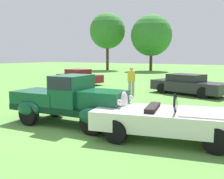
{
  "coord_description": "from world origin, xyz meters",
  "views": [
    {
      "loc": [
        5.62,
        -6.26,
        2.37
      ],
      "look_at": [
        0.27,
        2.25,
        1.03
      ],
      "focal_mm": 41.72,
      "sensor_mm": 36.0,
      "label": 1
    }
  ],
  "objects_px": {
    "show_car_burgundy": "(79,77)",
    "spectator_between_cars": "(131,80)",
    "feature_pickup_truck": "(70,99)",
    "show_car_charcoal": "(188,85)",
    "neighbor_convertible": "(171,120)"
  },
  "relations": [
    {
      "from": "show_car_burgundy",
      "to": "spectator_between_cars",
      "type": "bearing_deg",
      "value": -25.97
    },
    {
      "from": "show_car_burgundy",
      "to": "show_car_charcoal",
      "type": "bearing_deg",
      "value": -4.93
    },
    {
      "from": "show_car_burgundy",
      "to": "show_car_charcoal",
      "type": "height_order",
      "value": "same"
    },
    {
      "from": "spectator_between_cars",
      "to": "show_car_burgundy",
      "type": "bearing_deg",
      "value": 154.03
    },
    {
      "from": "show_car_burgundy",
      "to": "show_car_charcoal",
      "type": "relative_size",
      "value": 0.85
    },
    {
      "from": "feature_pickup_truck",
      "to": "spectator_between_cars",
      "type": "relative_size",
      "value": 2.57
    },
    {
      "from": "feature_pickup_truck",
      "to": "show_car_burgundy",
      "type": "height_order",
      "value": "feature_pickup_truck"
    },
    {
      "from": "feature_pickup_truck",
      "to": "show_car_charcoal",
      "type": "xyz_separation_m",
      "value": [
        1.43,
        9.0,
        -0.26
      ]
    },
    {
      "from": "neighbor_convertible",
      "to": "show_car_charcoal",
      "type": "height_order",
      "value": "neighbor_convertible"
    },
    {
      "from": "feature_pickup_truck",
      "to": "neighbor_convertible",
      "type": "xyz_separation_m",
      "value": [
        3.47,
        0.23,
        -0.28
      ]
    },
    {
      "from": "spectator_between_cars",
      "to": "neighbor_convertible",
      "type": "bearing_deg",
      "value": -54.04
    },
    {
      "from": "feature_pickup_truck",
      "to": "spectator_between_cars",
      "type": "bearing_deg",
      "value": 99.93
    },
    {
      "from": "feature_pickup_truck",
      "to": "show_car_charcoal",
      "type": "distance_m",
      "value": 9.12
    },
    {
      "from": "feature_pickup_truck",
      "to": "show_car_charcoal",
      "type": "relative_size",
      "value": 0.91
    },
    {
      "from": "feature_pickup_truck",
      "to": "show_car_charcoal",
      "type": "height_order",
      "value": "feature_pickup_truck"
    }
  ]
}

